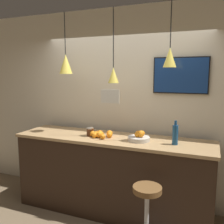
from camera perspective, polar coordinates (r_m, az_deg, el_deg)
The scene contains 12 objects.
back_wall at distance 3.79m, azimuth 2.66°, elevation 1.24°, with size 8.00×0.06×2.90m.
service_counter at distance 3.61m, azimuth 0.00°, elevation -14.12°, with size 2.72×0.72×1.08m.
bar_stool at distance 2.92m, azimuth 7.93°, elevation -21.98°, with size 0.42×0.42×0.77m.
fruit_bowl at distance 3.26m, azimuth 6.22°, elevation -5.71°, with size 0.29×0.29×0.14m.
orange_pile at distance 3.44m, azimuth -2.89°, elevation -5.09°, with size 0.32×0.25×0.09m.
juice_bottle at distance 3.15m, azimuth 14.25°, elevation -4.99°, with size 0.07×0.07×0.30m.
spread_jar at distance 3.51m, azimuth -5.01°, elevation -4.52°, with size 0.10×0.10×0.11m.
pendant_lamp_left at distance 3.71m, azimuth -10.53°, elevation 10.74°, with size 0.19×0.19×0.86m.
pendant_lamp_middle at distance 3.37m, azimuth 0.31°, elevation 8.58°, with size 0.14×0.14×0.98m.
pendant_lamp_right at distance 3.17m, azimuth 13.08°, elevation 12.09°, with size 0.16×0.16×0.78m.
mounted_tv at distance 3.52m, azimuth 15.40°, elevation 8.07°, with size 0.73×0.04×0.49m.
hanging_menu_board at distance 3.04m, azimuth -0.45°, elevation 3.62°, with size 0.24×0.01×0.17m.
Camera 1 is at (1.25, -2.34, 1.95)m, focal length 40.00 mm.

